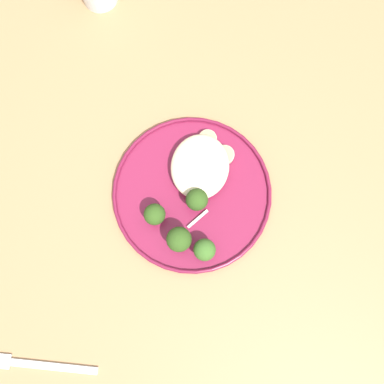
{
  "coord_description": "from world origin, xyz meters",
  "views": [
    {
      "loc": [
        -0.1,
        0.01,
        1.48
      ],
      "look_at": [
        0.05,
        0.03,
        0.76
      ],
      "focal_mm": 38.15,
      "sensor_mm": 36.0,
      "label": 1
    }
  ],
  "objects_px": {
    "seared_scallop_large_seared": "(193,160)",
    "seared_scallop_half_hidden": "(208,139)",
    "dinner_plate": "(192,193)",
    "broccoli_floret_small_sprig": "(155,214)",
    "seared_scallop_front_small": "(225,155)",
    "broccoli_floret_beside_noodles": "(205,250)",
    "broccoli_floret_rear_charred": "(179,239)",
    "seared_scallop_tilted_round": "(198,149)",
    "dinner_fork": "(39,365)",
    "seared_scallop_left_edge": "(197,181)",
    "broccoli_floret_split_head": "(197,200)"
  },
  "relations": [
    {
      "from": "broccoli_floret_split_head",
      "to": "broccoli_floret_small_sprig",
      "type": "bearing_deg",
      "value": 117.02
    },
    {
      "from": "seared_scallop_large_seared",
      "to": "seared_scallop_left_edge",
      "type": "height_order",
      "value": "seared_scallop_left_edge"
    },
    {
      "from": "dinner_fork",
      "to": "dinner_plate",
      "type": "bearing_deg",
      "value": -33.09
    },
    {
      "from": "seared_scallop_large_seared",
      "to": "seared_scallop_tilted_round",
      "type": "bearing_deg",
      "value": -14.38
    },
    {
      "from": "seared_scallop_tilted_round",
      "to": "broccoli_floret_beside_noodles",
      "type": "xyz_separation_m",
      "value": [
        -0.18,
        -0.04,
        0.02
      ]
    },
    {
      "from": "seared_scallop_large_seared",
      "to": "broccoli_floret_beside_noodles",
      "type": "xyz_separation_m",
      "value": [
        -0.16,
        -0.04,
        0.02
      ]
    },
    {
      "from": "broccoli_floret_rear_charred",
      "to": "broccoli_floret_small_sprig",
      "type": "bearing_deg",
      "value": 52.6
    },
    {
      "from": "broccoli_floret_rear_charred",
      "to": "dinner_fork",
      "type": "xyz_separation_m",
      "value": [
        -0.24,
        0.21,
        -0.05
      ]
    },
    {
      "from": "dinner_plate",
      "to": "broccoli_floret_beside_noodles",
      "type": "distance_m",
      "value": 0.11
    },
    {
      "from": "dinner_plate",
      "to": "seared_scallop_half_hidden",
      "type": "relative_size",
      "value": 8.66
    },
    {
      "from": "broccoli_floret_beside_noodles",
      "to": "broccoli_floret_rear_charred",
      "type": "distance_m",
      "value": 0.05
    },
    {
      "from": "seared_scallop_large_seared",
      "to": "seared_scallop_front_small",
      "type": "xyz_separation_m",
      "value": [
        0.02,
        -0.06,
        -0.0
      ]
    },
    {
      "from": "seared_scallop_tilted_round",
      "to": "broccoli_floret_small_sprig",
      "type": "bearing_deg",
      "value": 156.79
    },
    {
      "from": "dinner_plate",
      "to": "seared_scallop_front_small",
      "type": "height_order",
      "value": "seared_scallop_front_small"
    },
    {
      "from": "seared_scallop_half_hidden",
      "to": "seared_scallop_front_small",
      "type": "bearing_deg",
      "value": -126.99
    },
    {
      "from": "seared_scallop_left_edge",
      "to": "dinner_fork",
      "type": "relative_size",
      "value": 0.14
    },
    {
      "from": "broccoli_floret_small_sprig",
      "to": "seared_scallop_front_small",
      "type": "bearing_deg",
      "value": -39.61
    },
    {
      "from": "dinner_plate",
      "to": "broccoli_floret_small_sprig",
      "type": "bearing_deg",
      "value": 132.36
    },
    {
      "from": "seared_scallop_front_small",
      "to": "broccoli_floret_split_head",
      "type": "xyz_separation_m",
      "value": [
        -0.09,
        0.04,
        0.02
      ]
    },
    {
      "from": "seared_scallop_left_edge",
      "to": "broccoli_floret_split_head",
      "type": "relative_size",
      "value": 0.44
    },
    {
      "from": "seared_scallop_tilted_round",
      "to": "seared_scallop_half_hidden",
      "type": "height_order",
      "value": "seared_scallop_tilted_round"
    },
    {
      "from": "broccoli_floret_beside_noodles",
      "to": "broccoli_floret_small_sprig",
      "type": "bearing_deg",
      "value": 63.02
    },
    {
      "from": "broccoli_floret_small_sprig",
      "to": "seared_scallop_tilted_round",
      "type": "bearing_deg",
      "value": -23.21
    },
    {
      "from": "seared_scallop_half_hidden",
      "to": "broccoli_floret_split_head",
      "type": "bearing_deg",
      "value": 178.48
    },
    {
      "from": "seared_scallop_large_seared",
      "to": "seared_scallop_half_hidden",
      "type": "height_order",
      "value": "seared_scallop_large_seared"
    },
    {
      "from": "broccoli_floret_small_sprig",
      "to": "seared_scallop_half_hidden",
      "type": "bearing_deg",
      "value": -24.8
    },
    {
      "from": "broccoli_floret_small_sprig",
      "to": "seared_scallop_left_edge",
      "type": "bearing_deg",
      "value": -41.24
    },
    {
      "from": "broccoli_floret_split_head",
      "to": "dinner_fork",
      "type": "bearing_deg",
      "value": 144.12
    },
    {
      "from": "dinner_plate",
      "to": "broccoli_floret_small_sprig",
      "type": "height_order",
      "value": "broccoli_floret_small_sprig"
    },
    {
      "from": "dinner_plate",
      "to": "seared_scallop_large_seared",
      "type": "bearing_deg",
      "value": 5.71
    },
    {
      "from": "seared_scallop_left_edge",
      "to": "seared_scallop_tilted_round",
      "type": "bearing_deg",
      "value": 6.69
    },
    {
      "from": "broccoli_floret_rear_charred",
      "to": "broccoli_floret_split_head",
      "type": "height_order",
      "value": "broccoli_floret_rear_charred"
    },
    {
      "from": "dinner_plate",
      "to": "broccoli_floret_split_head",
      "type": "xyz_separation_m",
      "value": [
        -0.02,
        -0.01,
        0.04
      ]
    },
    {
      "from": "seared_scallop_left_edge",
      "to": "broccoli_floret_rear_charred",
      "type": "relative_size",
      "value": 0.42
    },
    {
      "from": "dinner_plate",
      "to": "seared_scallop_front_small",
      "type": "distance_m",
      "value": 0.09
    },
    {
      "from": "broccoli_floret_small_sprig",
      "to": "dinner_fork",
      "type": "relative_size",
      "value": 0.28
    },
    {
      "from": "dinner_plate",
      "to": "seared_scallop_half_hidden",
      "type": "xyz_separation_m",
      "value": [
        0.1,
        -0.01,
        0.01
      ]
    },
    {
      "from": "seared_scallop_front_small",
      "to": "seared_scallop_half_hidden",
      "type": "height_order",
      "value": "same"
    },
    {
      "from": "seared_scallop_left_edge",
      "to": "broccoli_floret_beside_noodles",
      "type": "relative_size",
      "value": 0.5
    },
    {
      "from": "seared_scallop_tilted_round",
      "to": "broccoli_floret_beside_noodles",
      "type": "height_order",
      "value": "broccoli_floret_beside_noodles"
    },
    {
      "from": "broccoli_floret_beside_noodles",
      "to": "dinner_fork",
      "type": "xyz_separation_m",
      "value": [
        -0.23,
        0.25,
        -0.04
      ]
    },
    {
      "from": "seared_scallop_large_seared",
      "to": "broccoli_floret_beside_noodles",
      "type": "distance_m",
      "value": 0.17
    },
    {
      "from": "seared_scallop_front_small",
      "to": "dinner_fork",
      "type": "relative_size",
      "value": 0.19
    },
    {
      "from": "dinner_plate",
      "to": "broccoli_floret_small_sprig",
      "type": "relative_size",
      "value": 5.64
    },
    {
      "from": "seared_scallop_front_small",
      "to": "broccoli_floret_small_sprig",
      "type": "distance_m",
      "value": 0.17
    },
    {
      "from": "seared_scallop_large_seared",
      "to": "seared_scallop_half_hidden",
      "type": "bearing_deg",
      "value": -24.82
    },
    {
      "from": "broccoli_floret_split_head",
      "to": "seared_scallop_tilted_round",
      "type": "bearing_deg",
      "value": 6.64
    },
    {
      "from": "dinner_plate",
      "to": "broccoli_floret_rear_charred",
      "type": "distance_m",
      "value": 0.1
    },
    {
      "from": "seared_scallop_left_edge",
      "to": "broccoli_floret_split_head",
      "type": "bearing_deg",
      "value": -173.44
    },
    {
      "from": "seared_scallop_left_edge",
      "to": "dinner_fork",
      "type": "xyz_separation_m",
      "value": [
        -0.35,
        0.22,
        -0.02
      ]
    }
  ]
}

